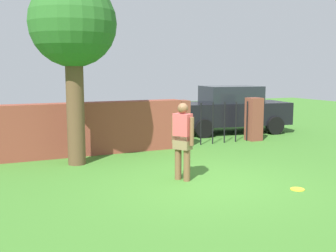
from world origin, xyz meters
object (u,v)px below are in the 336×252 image
object	(u,v)px
person	(183,138)
car	(230,109)
frisbee_yellow	(297,189)
tree	(73,28)

from	to	relation	value
person	car	size ratio (longest dim) A/B	0.37
frisbee_yellow	tree	bearing A→B (deg)	130.90
person	frisbee_yellow	bearing A→B (deg)	18.73
car	frisbee_yellow	xyz separation A→B (m)	(-2.86, -6.71, -0.85)
person	tree	bearing A→B (deg)	-173.57
tree	person	bearing A→B (deg)	-54.52
person	frisbee_yellow	world-z (taller)	person
person	frisbee_yellow	size ratio (longest dim) A/B	6.00
frisbee_yellow	car	bearing A→B (deg)	66.95
tree	frisbee_yellow	world-z (taller)	tree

